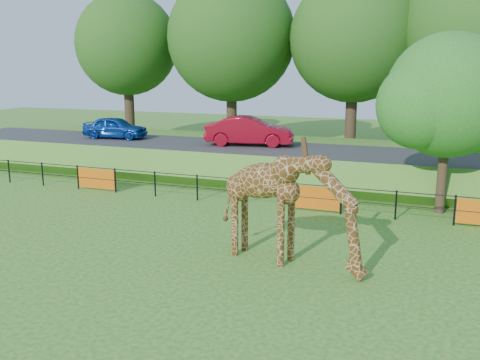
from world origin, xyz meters
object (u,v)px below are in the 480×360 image
Objects in this scene: giraffe at (291,209)px; car_blue at (115,127)px; car_red at (250,131)px; visitor at (279,179)px; tree_east at (451,100)px.

car_blue is at bearing 152.41° from giraffe.
car_red is (8.10, 0.19, 0.13)m from car_blue.
car_blue reaches higher than visitor.
giraffe is 1.24× the size of car_blue.
tree_east is at bearing 162.28° from visitor.
tree_east is at bearing -110.54° from car_blue.
giraffe reaches higher than visitor.
giraffe is 1.00× the size of car_red.
car_red reaches higher than visitor.
car_red is at bearing -73.54° from visitor.
tree_east reaches higher than car_blue.
giraffe is 18.25m from car_blue.
car_blue is 2.35× the size of visitor.
tree_east is (9.62, -4.88, 2.11)m from car_red.
giraffe is at bearing -136.97° from car_blue.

